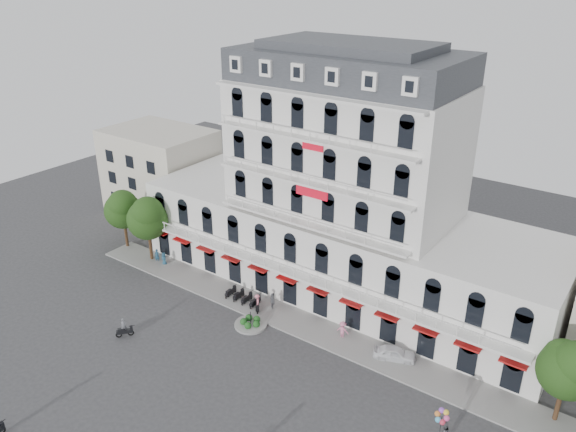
# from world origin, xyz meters

# --- Properties ---
(ground) EXTENTS (120.00, 120.00, 0.00)m
(ground) POSITION_xyz_m (0.00, 0.00, 0.00)
(ground) COLOR #38383A
(ground) RESTS_ON ground
(sidewalk) EXTENTS (53.00, 4.00, 0.16)m
(sidewalk) POSITION_xyz_m (0.00, 9.00, 0.08)
(sidewalk) COLOR gray
(sidewalk) RESTS_ON ground
(main_building) EXTENTS (45.00, 15.00, 25.80)m
(main_building) POSITION_xyz_m (0.00, 18.00, 9.96)
(main_building) COLOR silver
(main_building) RESTS_ON ground
(flank_building_west) EXTENTS (14.00, 10.00, 12.00)m
(flank_building_west) POSITION_xyz_m (-30.00, 20.00, 6.00)
(flank_building_west) COLOR beige
(flank_building_west) RESTS_ON ground
(traffic_island) EXTENTS (3.20, 3.20, 1.60)m
(traffic_island) POSITION_xyz_m (-3.00, 6.00, 0.26)
(traffic_island) COLOR gray
(traffic_island) RESTS_ON ground
(parked_scooter_row) EXTENTS (4.40, 1.80, 1.10)m
(parked_scooter_row) POSITION_xyz_m (-6.35, 8.80, 0.00)
(parked_scooter_row) COLOR black
(parked_scooter_row) RESTS_ON ground
(tree_west_outer) EXTENTS (4.50, 4.48, 7.76)m
(tree_west_outer) POSITION_xyz_m (-25.95, 9.98, 5.35)
(tree_west_outer) COLOR #382314
(tree_west_outer) RESTS_ON ground
(tree_west_inner) EXTENTS (4.76, 4.76, 8.25)m
(tree_west_inner) POSITION_xyz_m (-20.95, 9.48, 5.68)
(tree_west_inner) COLOR #382314
(tree_west_inner) RESTS_ON ground
(tree_east_inner) EXTENTS (4.40, 4.37, 7.57)m
(tree_east_inner) POSITION_xyz_m (24.05, 9.98, 5.21)
(tree_east_inner) COLOR #382314
(tree_east_inner) RESTS_ON ground
(parked_car) EXTENTS (4.05, 2.81, 1.28)m
(parked_car) POSITION_xyz_m (10.65, 9.50, 0.64)
(parked_car) COLOR white
(parked_car) RESTS_ON ground
(rider_west) EXTENTS (1.19, 1.42, 1.99)m
(rider_west) POSITION_xyz_m (-11.62, -2.28, 0.86)
(rider_west) COLOR black
(rider_west) RESTS_ON ground
(rider_center) EXTENTS (1.19, 1.42, 1.94)m
(rider_center) POSITION_xyz_m (-4.04, 8.37, 1.00)
(rider_center) COLOR black
(rider_center) RESTS_ON ground
(pedestrian_left) EXTENTS (0.87, 0.66, 1.61)m
(pedestrian_left) POSITION_xyz_m (-18.85, 9.50, 0.80)
(pedestrian_left) COLOR navy
(pedestrian_left) RESTS_ON ground
(pedestrian_mid) EXTENTS (1.19, 1.02, 1.91)m
(pedestrian_mid) POSITION_xyz_m (-2.95, 9.50, 0.96)
(pedestrian_mid) COLOR slate
(pedestrian_mid) RESTS_ON ground
(pedestrian_right) EXTENTS (1.23, 0.79, 1.80)m
(pedestrian_right) POSITION_xyz_m (5.29, 9.50, 0.90)
(pedestrian_right) COLOR pink
(pedestrian_right) RESTS_ON ground
(pedestrian_far) EXTENTS (0.73, 0.67, 1.67)m
(pedestrian_far) POSITION_xyz_m (-20.00, 9.50, 0.84)
(pedestrian_far) COLOR navy
(pedestrian_far) RESTS_ON ground
(balloon_vendor) EXTENTS (1.52, 1.38, 2.45)m
(balloon_vendor) POSITION_xyz_m (17.63, 3.04, 1.26)
(balloon_vendor) COLOR #595A60
(balloon_vendor) RESTS_ON ground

